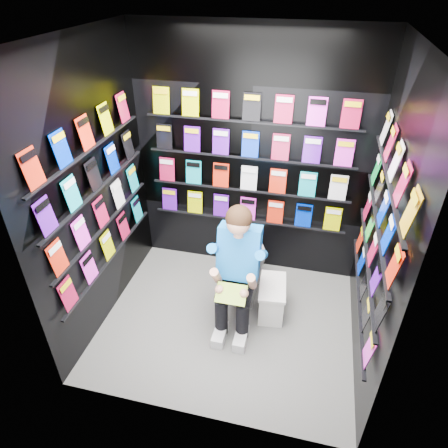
# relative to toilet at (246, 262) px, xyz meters

# --- Properties ---
(floor) EXTENTS (2.40, 2.40, 0.00)m
(floor) POSITION_rel_toilet_xyz_m (-0.08, -0.53, -0.37)
(floor) COLOR #5D5D5A
(floor) RESTS_ON ground
(ceiling) EXTENTS (2.40, 2.40, 0.00)m
(ceiling) POSITION_rel_toilet_xyz_m (-0.08, -0.53, 2.23)
(ceiling) COLOR white
(ceiling) RESTS_ON floor
(wall_back) EXTENTS (2.40, 0.04, 2.60)m
(wall_back) POSITION_rel_toilet_xyz_m (-0.08, 0.47, 0.93)
(wall_back) COLOR black
(wall_back) RESTS_ON floor
(wall_front) EXTENTS (2.40, 0.04, 2.60)m
(wall_front) POSITION_rel_toilet_xyz_m (-0.08, -1.53, 0.93)
(wall_front) COLOR black
(wall_front) RESTS_ON floor
(wall_left) EXTENTS (0.04, 2.00, 2.60)m
(wall_left) POSITION_rel_toilet_xyz_m (-1.28, -0.53, 0.93)
(wall_left) COLOR black
(wall_left) RESTS_ON floor
(wall_right) EXTENTS (0.04, 2.00, 2.60)m
(wall_right) POSITION_rel_toilet_xyz_m (1.12, -0.53, 0.93)
(wall_right) COLOR black
(wall_right) RESTS_ON floor
(comics_back) EXTENTS (2.10, 0.06, 1.37)m
(comics_back) POSITION_rel_toilet_xyz_m (-0.08, 0.44, 0.94)
(comics_back) COLOR red
(comics_back) RESTS_ON wall_back
(comics_left) EXTENTS (0.06, 1.70, 1.37)m
(comics_left) POSITION_rel_toilet_xyz_m (-1.25, -0.53, 0.94)
(comics_left) COLOR red
(comics_left) RESTS_ON wall_left
(comics_right) EXTENTS (0.06, 1.70, 1.37)m
(comics_right) POSITION_rel_toilet_xyz_m (1.09, -0.53, 0.94)
(comics_right) COLOR red
(comics_right) RESTS_ON wall_right
(toilet) EXTENTS (0.43, 0.75, 0.73)m
(toilet) POSITION_rel_toilet_xyz_m (0.00, 0.00, 0.00)
(toilet) COLOR white
(toilet) RESTS_ON floor
(longbox) EXTENTS (0.28, 0.45, 0.32)m
(longbox) POSITION_rel_toilet_xyz_m (0.32, -0.28, -0.21)
(longbox) COLOR white
(longbox) RESTS_ON floor
(longbox_lid) EXTENTS (0.30, 0.47, 0.03)m
(longbox_lid) POSITION_rel_toilet_xyz_m (0.32, -0.28, -0.03)
(longbox_lid) COLOR white
(longbox_lid) RESTS_ON longbox
(reader) EXTENTS (0.53, 0.77, 1.41)m
(reader) POSITION_rel_toilet_xyz_m (0.00, -0.38, 0.40)
(reader) COLOR blue
(reader) RESTS_ON toilet
(held_comic) EXTENTS (0.27, 0.16, 0.11)m
(held_comic) POSITION_rel_toilet_xyz_m (0.00, -0.73, 0.21)
(held_comic) COLOR green
(held_comic) RESTS_ON reader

